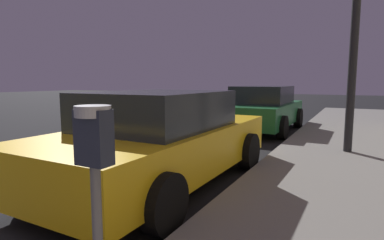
% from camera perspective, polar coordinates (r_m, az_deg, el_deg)
% --- Properties ---
extents(parking_meter, '(0.19, 0.19, 1.31)m').
position_cam_1_polar(parking_meter, '(1.78, -17.23, -7.63)').
color(parking_meter, '#59595B').
rests_on(parking_meter, sidewalk).
extents(car_yellow_cab, '(2.17, 4.43, 1.43)m').
position_cam_1_polar(car_yellow_cab, '(4.84, -5.74, -3.39)').
color(car_yellow_cab, gold).
rests_on(car_yellow_cab, ground).
extents(car_green, '(2.01, 4.10, 1.43)m').
position_cam_1_polar(car_green, '(10.27, 12.75, 2.00)').
color(car_green, '#19592D').
rests_on(car_green, ground).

